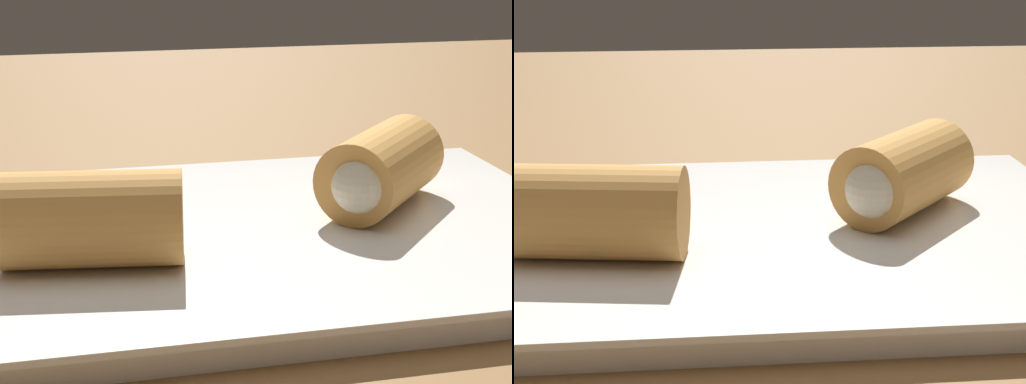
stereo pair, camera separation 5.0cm
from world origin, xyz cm
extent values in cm
cube|color=olive|center=(0.00, 0.00, 1.00)|extent=(180.00, 140.00, 2.00)
cube|color=white|center=(2.37, -1.33, 2.60)|extent=(31.59, 22.35, 1.20)
cube|color=white|center=(2.37, -1.33, 3.35)|extent=(32.86, 23.24, 0.30)
cylinder|color=#D19347|center=(9.30, -0.32, 5.58)|extent=(8.25, 8.50, 4.16)
sphere|color=beige|center=(7.14, -2.71, 5.58)|extent=(2.71, 2.71, 2.71)
cylinder|color=#D19347|center=(-5.57, -4.80, 5.58)|extent=(8.21, 5.21, 4.16)
sphere|color=beige|center=(-8.76, -4.35, 5.58)|extent=(2.71, 2.71, 2.71)
camera|label=1|loc=(-6.32, -39.78, 17.59)|focal=60.00mm
camera|label=2|loc=(-1.38, -40.58, 17.59)|focal=60.00mm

